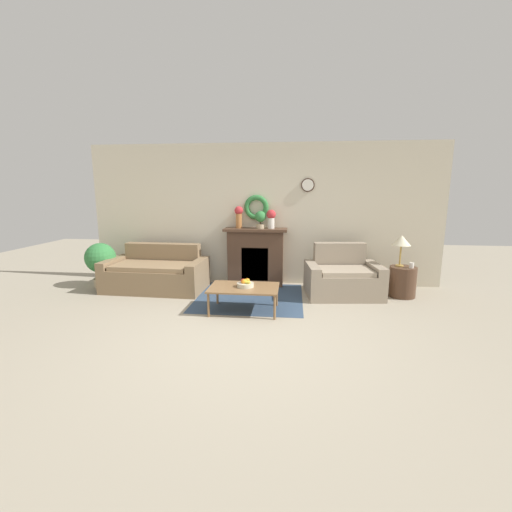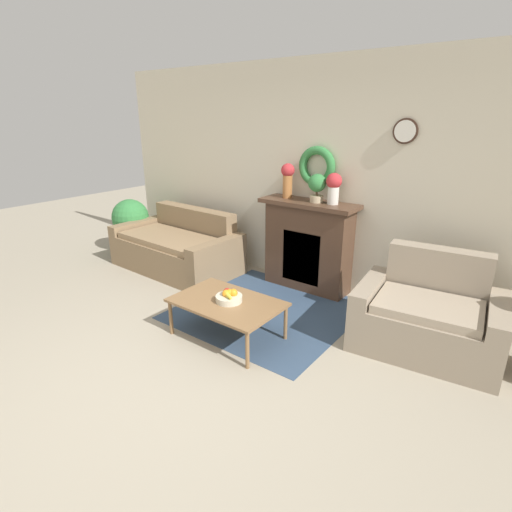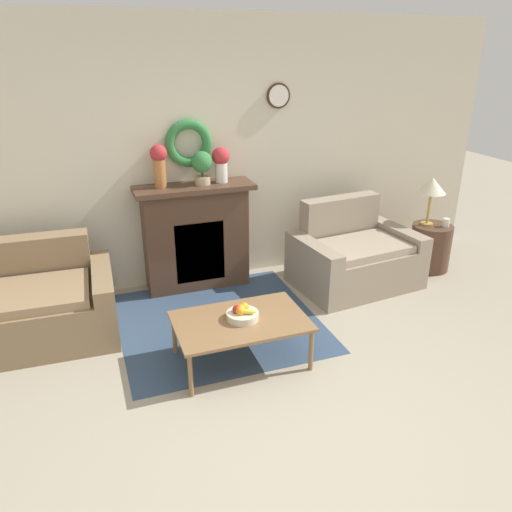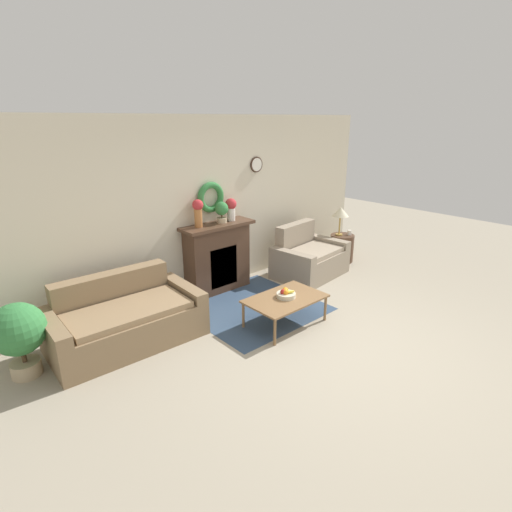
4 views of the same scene
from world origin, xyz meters
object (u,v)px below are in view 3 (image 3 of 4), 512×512
Objects in this scene: fireplace at (196,236)px; table_lamp at (432,187)px; mug at (446,223)px; side_table_by_loveseat at (430,247)px; loveseat_right at (354,257)px; vase_on_mantel_left at (159,163)px; couch_left at (7,309)px; fruit_bowl at (242,314)px; coffee_table at (241,323)px; potted_plant_on_mantel at (202,165)px; vase_on_mantel_right at (221,162)px.

fireplace is 2.21× the size of table_lamp.
side_table_by_loveseat is at bearing 142.13° from mug.
vase_on_mantel_left is (-1.91, 0.53, 1.04)m from loveseat_right.
fireplace is 1.89m from couch_left.
fireplace is at bearing 168.40° from mug.
fireplace reaches higher than loveseat_right.
fruit_bowl is at bearing -158.59° from side_table_by_loveseat.
loveseat_right is at bearing 31.64° from coffee_table.
coffee_table is (-1.60, -0.99, 0.05)m from loveseat_right.
couch_left is 19.63× the size of mug.
mug is 2.78m from potted_plant_on_mantel.
vase_on_mantel_right is at bearing 168.22° from side_table_by_loveseat.
table_lamp is (0.97, 0.09, 0.66)m from loveseat_right.
loveseat_right reaches higher than couch_left.
loveseat_right is 2.48× the size of table_lamp.
couch_left is 1.36× the size of loveseat_right.
mug is at bearing -38.16° from table_lamp.
vase_on_mantel_right is (0.29, 0.01, 0.75)m from fireplace.
fireplace is 3.63× the size of potted_plant_on_mantel.
loveseat_right is 1.17m from table_lamp.
table_lamp is at bearing 141.84° from mug.
side_table_by_loveseat is at bearing -10.37° from fireplace.
vase_on_mantel_left reaches higher than side_table_by_loveseat.
side_table_by_loveseat is (2.61, -0.48, -0.30)m from fireplace.
fireplace is 1.69m from loveseat_right.
vase_on_mantel_left reaches higher than potted_plant_on_mantel.
vase_on_mantel_left is (-3.04, 0.56, 0.78)m from mug.
mug is at bearing -37.87° from side_table_by_loveseat.
table_lamp is 0.44m from mug.
fireplace is 0.81m from vase_on_mantel_right.
loveseat_right reaches higher than mug.
fruit_bowl is 0.62× the size of vase_on_mantel_left.
side_table_by_loveseat is (2.61, 1.02, -0.17)m from fruit_bowl.
side_table_by_loveseat is 0.97× the size of table_lamp.
mug is (2.73, 0.95, 0.22)m from coffee_table.
vase_on_mantel_right is (2.09, 0.51, 1.02)m from couch_left.
fruit_bowl is 2.87m from mug.
mug reaches higher than side_table_by_loveseat.
fruit_bowl is 1.77m from vase_on_mantel_right.
potted_plant_on_mantel reaches higher than fireplace.
potted_plant_on_mantel is at bearing -174.29° from vase_on_mantel_right.
coffee_table is 2.90m from mug.
couch_left is at bearing -166.31° from vase_on_mantel_right.
side_table_by_loveseat is 0.34m from mug.
potted_plant_on_mantel reaches higher than loveseat_right.
loveseat_right is 1.87m from potted_plant_on_mantel.
fireplace is 4.66× the size of fruit_bowl.
potted_plant_on_mantel is (-0.20, -0.02, -0.01)m from vase_on_mantel_right.
potted_plant_on_mantel is (0.09, -0.01, 0.74)m from fireplace.
fireplace is at bearing 155.36° from loveseat_right.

